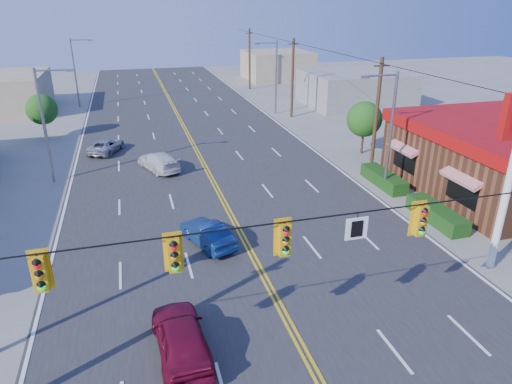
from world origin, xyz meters
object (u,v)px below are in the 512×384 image
object	(u,v)px
signal_span	(317,250)
car_blue	(207,235)
car_white	(159,162)
car_magenta	(181,338)
car_silver	(106,146)

from	to	relation	value
signal_span	car_blue	xyz separation A→B (m)	(-1.87, 9.81, -4.24)
car_white	car_magenta	bearing A→B (deg)	66.25
car_blue	car_magenta	bearing A→B (deg)	53.68
car_magenta	car_white	world-z (taller)	car_magenta
car_blue	car_white	size ratio (longest dim) A/B	0.85
car_blue	signal_span	bearing A→B (deg)	81.21
signal_span	car_white	distance (m)	23.01
car_silver	car_white	bearing A→B (deg)	148.98
signal_span	car_white	world-z (taller)	signal_span
car_magenta	car_silver	xyz separation A→B (m)	(-3.15, 25.94, -0.18)
car_magenta	car_silver	world-z (taller)	car_magenta
signal_span	car_white	size ratio (longest dim) A/B	5.28
car_magenta	car_blue	distance (m)	8.15
signal_span	car_blue	bearing A→B (deg)	100.77
signal_span	car_silver	world-z (taller)	signal_span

